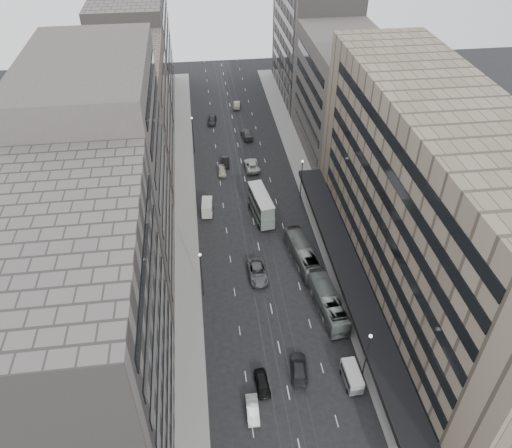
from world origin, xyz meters
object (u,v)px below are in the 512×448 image
vw_microbus (352,376)px  panel_van (207,207)px  double_decker (261,205)px  sedan_1 (253,410)px  bus_far (302,253)px  sedan_2 (258,272)px  sedan_0 (262,383)px  bus_near (327,301)px

vw_microbus → panel_van: (-16.12, 37.90, 0.12)m
double_decker → sedan_1: double_decker is taller
bus_far → sedan_2: (-7.59, -2.51, -0.78)m
bus_far → double_decker: 13.53m
sedan_1 → double_decker: bearing=82.1°
bus_far → vw_microbus: bearing=87.1°
sedan_0 → panel_van: bearing=94.7°
bus_near → sedan_2: bus_near is taller
bus_far → bus_near: bearing=91.2°
double_decker → vw_microbus: double_decker is taller
double_decker → sedan_0: (-4.61, -34.78, -1.98)m
bus_near → sedan_2: (-9.10, 8.09, -0.81)m
sedan_1 → sedan_0: bearing=65.9°
bus_far → sedan_1: (-11.25, -25.68, -0.96)m
vw_microbus → sedan_1: 13.12m
double_decker → sedan_0: 35.14m
bus_near → sedan_0: bus_near is taller
bus_far → double_decker: size_ratio=1.25×
bus_far → sedan_2: 8.04m
bus_far → panel_van: bearing=-52.4°
bus_near → sedan_1: bearing=44.6°
sedan_0 → sedan_1: size_ratio=1.03×
sedan_2 → panel_van: bearing=110.4°
panel_van → sedan_0: 37.41m
sedan_0 → sedan_2: size_ratio=0.68×
vw_microbus → sedan_0: bearing=174.0°
sedan_1 → sedan_2: size_ratio=0.66×
sedan_2 → sedan_0: bearing=-97.2°
vw_microbus → bus_far: bearing=92.1°
sedan_0 → sedan_2: (2.02, 19.74, 0.15)m
bus_far → double_decker: (-5.00, 12.53, 1.06)m
bus_near → bus_far: size_ratio=1.02×
bus_near → sedan_2: 12.20m
panel_van → sedan_2: (6.93, -17.33, -0.56)m
sedan_2 → vw_microbus: bearing=-67.3°
bus_far → sedan_1: bearing=59.5°
panel_van → sedan_2: panel_van is taller
bus_near → panel_van: size_ratio=2.84×
bus_far → sedan_2: size_ratio=1.90×
double_decker → panel_van: (-9.52, 2.30, -1.27)m
double_decker → panel_van: 9.88m
bus_near → vw_microbus: 12.48m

